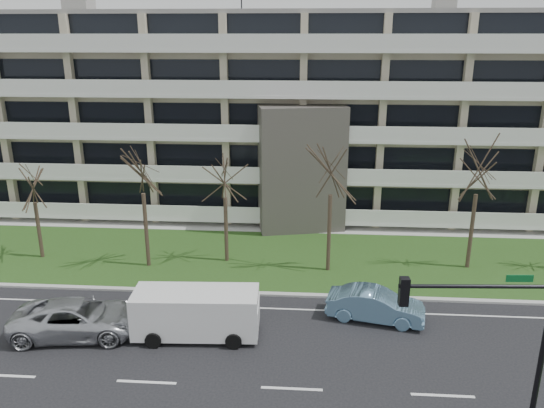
# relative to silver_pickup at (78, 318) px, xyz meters

# --- Properties ---
(ground) EXTENTS (160.00, 160.00, 0.00)m
(ground) POSITION_rel_silver_pickup_xyz_m (10.28, -3.38, -0.85)
(ground) COLOR black
(ground) RESTS_ON ground
(grass_verge) EXTENTS (90.00, 10.00, 0.06)m
(grass_verge) POSITION_rel_silver_pickup_xyz_m (10.28, 9.62, -0.82)
(grass_verge) COLOR #284517
(grass_verge) RESTS_ON ground
(curb) EXTENTS (90.00, 0.35, 0.12)m
(curb) POSITION_rel_silver_pickup_xyz_m (10.28, 4.62, -0.79)
(curb) COLOR #B2B2AD
(curb) RESTS_ON ground
(sidewalk) EXTENTS (90.00, 2.00, 0.08)m
(sidewalk) POSITION_rel_silver_pickup_xyz_m (10.28, 15.12, -0.81)
(sidewalk) COLOR #B2B2AD
(sidewalk) RESTS_ON ground
(lane_edge_line) EXTENTS (90.00, 0.12, 0.01)m
(lane_edge_line) POSITION_rel_silver_pickup_xyz_m (10.28, 3.12, -0.84)
(lane_edge_line) COLOR white
(lane_edge_line) RESTS_ON ground
(apartment_building) EXTENTS (60.50, 15.10, 18.75)m
(apartment_building) POSITION_rel_silver_pickup_xyz_m (10.28, 21.94, 6.77)
(apartment_building) COLOR #BBAF91
(apartment_building) RESTS_ON ground
(silver_pickup) EXTENTS (6.38, 3.49, 1.69)m
(silver_pickup) POSITION_rel_silver_pickup_xyz_m (0.00, 0.00, 0.00)
(silver_pickup) COLOR #B8BAC0
(silver_pickup) RESTS_ON ground
(blue_sedan) EXTENTS (5.07, 2.65, 1.59)m
(blue_sedan) POSITION_rel_silver_pickup_xyz_m (14.25, 2.41, -0.05)
(blue_sedan) COLOR #7BAED5
(blue_sedan) RESTS_ON ground
(white_van) EXTENTS (5.96, 2.65, 2.27)m
(white_van) POSITION_rel_silver_pickup_xyz_m (5.72, 0.32, 0.51)
(white_van) COLOR white
(white_van) RESTS_ON ground
(traffic_signal) EXTENTS (5.32, 0.65, 6.16)m
(traffic_signal) POSITION_rel_silver_pickup_xyz_m (17.22, -5.18, 3.14)
(traffic_signal) COLOR black
(traffic_signal) RESTS_ON ground
(tree_1) EXTENTS (3.31, 3.31, 6.62)m
(tree_1) POSITION_rel_silver_pickup_xyz_m (-6.16, 8.71, 4.30)
(tree_1) COLOR #382B21
(tree_1) RESTS_ON ground
(tree_2) EXTENTS (4.18, 4.18, 8.37)m
(tree_2) POSITION_rel_silver_pickup_xyz_m (1.03, 7.90, 5.66)
(tree_2) COLOR #382B21
(tree_2) RESTS_ON ground
(tree_3) EXTENTS (3.74, 3.74, 7.48)m
(tree_3) POSITION_rel_silver_pickup_xyz_m (5.74, 8.98, 4.97)
(tree_3) COLOR #382B21
(tree_3) RESTS_ON ground
(tree_4) EXTENTS (4.28, 4.28, 8.57)m
(tree_4) POSITION_rel_silver_pickup_xyz_m (12.06, 8.03, 5.82)
(tree_4) COLOR #382B21
(tree_4) RESTS_ON ground
(tree_5) EXTENTS (4.21, 4.21, 8.41)m
(tree_5) POSITION_rel_silver_pickup_xyz_m (20.61, 9.03, 5.70)
(tree_5) COLOR #382B21
(tree_5) RESTS_ON ground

